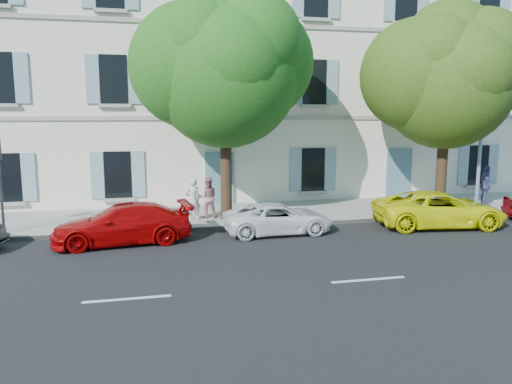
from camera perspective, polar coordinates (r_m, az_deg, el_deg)
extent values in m
plane|color=black|center=(16.83, 6.84, -5.58)|extent=(90.00, 90.00, 0.00)
cube|color=#A09E96|center=(20.95, 2.76, -2.39)|extent=(36.00, 4.50, 0.15)
cube|color=#9E998E|center=(18.91, 4.52, -3.65)|extent=(36.00, 0.16, 0.16)
cube|color=white|center=(26.17, -0.61, 12.96)|extent=(28.00, 7.00, 12.00)
imported|color=#A00405|center=(16.86, -15.02, -3.55)|extent=(4.62, 2.26, 1.29)
imported|color=white|center=(17.65, 2.56, -3.03)|extent=(3.90, 1.85, 1.08)
imported|color=#EAEA09|center=(19.85, 20.23, -1.85)|extent=(5.07, 2.86, 1.34)
cylinder|color=#3A2819|center=(19.11, -3.44, 1.94)|extent=(0.43, 0.43, 3.44)
ellipsoid|color=#2A721D|center=(19.01, -3.55, 13.31)|extent=(5.50, 5.50, 6.05)
cylinder|color=#3A2819|center=(21.95, 20.42, 2.10)|extent=(0.43, 0.43, 3.27)
ellipsoid|color=#44681A|center=(21.84, 20.96, 11.58)|extent=(5.31, 5.31, 5.84)
cylinder|color=#383A3D|center=(18.84, -27.11, -0.23)|extent=(0.09, 0.09, 2.74)
cylinder|color=#7293BF|center=(22.56, 24.41, 7.10)|extent=(0.14, 0.14, 7.25)
cylinder|color=#7293BF|center=(22.28, 26.07, 16.34)|extent=(0.36, 1.26, 0.09)
cube|color=#383A3D|center=(21.77, 27.13, 16.10)|extent=(0.31, 0.45, 0.16)
imported|color=silver|center=(19.20, -7.22, -0.82)|extent=(0.65, 0.49, 1.62)
imported|color=#BB7887|center=(19.60, -5.55, -0.63)|extent=(0.83, 0.68, 1.59)
imported|color=#4B4D8A|center=(24.07, 24.75, 0.65)|extent=(0.80, 1.15, 1.81)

